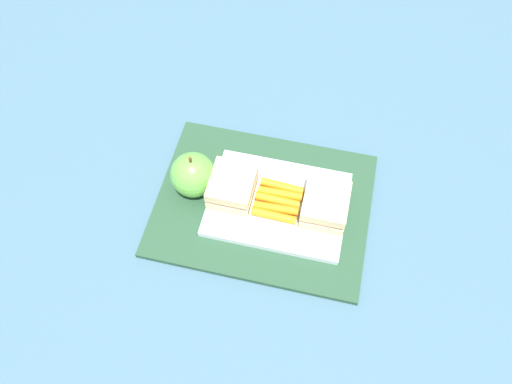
{
  "coord_description": "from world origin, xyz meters",
  "views": [
    {
      "loc": [
        -0.08,
        0.42,
        0.77
      ],
      "look_at": [
        0.01,
        0.0,
        0.04
      ],
      "focal_mm": 35.89,
      "sensor_mm": 36.0,
      "label": 1
    }
  ],
  "objects": [
    {
      "name": "lunchbag_mat",
      "position": [
        0.0,
        0.0,
        0.01
      ],
      "size": [
        0.36,
        0.28,
        0.01
      ],
      "primitive_type": "cube",
      "color": "#284C33",
      "rests_on": "ground_plane"
    },
    {
      "name": "carrot_sticks_bundle",
      "position": [
        -0.03,
        0.0,
        0.03
      ],
      "size": [
        0.08,
        0.07,
        0.02
      ],
      "color": "orange",
      "rests_on": "food_tray"
    },
    {
      "name": "sandwich_half_right",
      "position": [
        0.05,
        0.0,
        0.04
      ],
      "size": [
        0.07,
        0.08,
        0.04
      ],
      "color": "#DBC189",
      "rests_on": "food_tray"
    },
    {
      "name": "ground_plane",
      "position": [
        0.0,
        0.0,
        0.0
      ],
      "size": [
        2.4,
        2.4,
        0.0
      ],
      "primitive_type": "plane",
      "color": "#42667A"
    },
    {
      "name": "food_tray",
      "position": [
        -0.03,
        0.0,
        0.02
      ],
      "size": [
        0.23,
        0.17,
        0.01
      ],
      "primitive_type": "cube",
      "color": "white",
      "rests_on": "lunchbag_mat"
    },
    {
      "name": "apple",
      "position": [
        0.12,
        -0.01,
        0.05
      ],
      "size": [
        0.08,
        0.08,
        0.09
      ],
      "color": "#66B742",
      "rests_on": "lunchbag_mat"
    },
    {
      "name": "sandwich_half_left",
      "position": [
        -0.1,
        0.0,
        0.04
      ],
      "size": [
        0.07,
        0.08,
        0.04
      ],
      "color": "#DBC189",
      "rests_on": "food_tray"
    }
  ]
}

